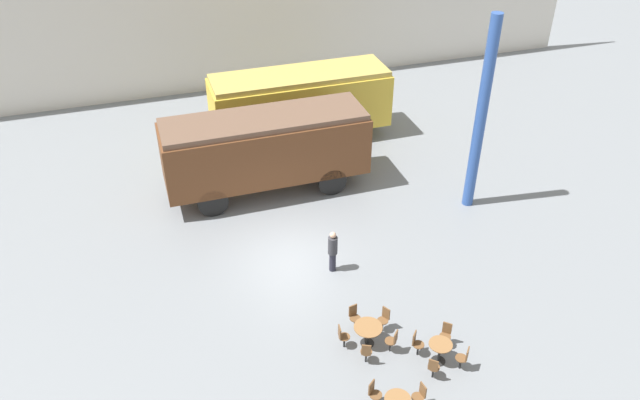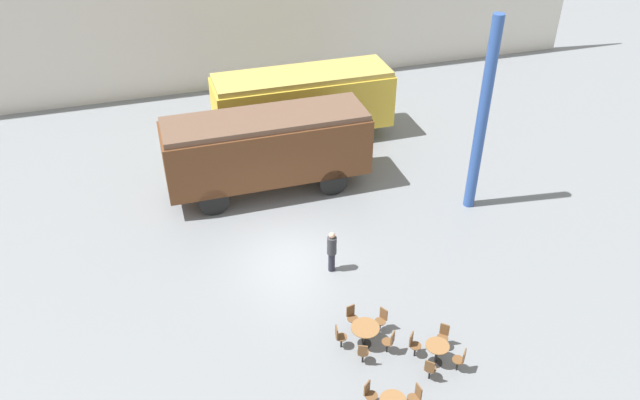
{
  "view_description": "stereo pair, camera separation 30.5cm",
  "coord_description": "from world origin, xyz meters",
  "px_view_note": "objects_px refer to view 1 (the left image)",
  "views": [
    {
      "loc": [
        -4.43,
        -17.4,
        14.75
      ],
      "look_at": [
        1.5,
        1.0,
        1.6
      ],
      "focal_mm": 35.0,
      "sensor_mm": 36.0,
      "label": 1
    },
    {
      "loc": [
        -4.13,
        -17.5,
        14.75
      ],
      "look_at": [
        1.5,
        1.0,
        1.6
      ],
      "focal_mm": 35.0,
      "sensor_mm": 36.0,
      "label": 2
    }
  ],
  "objects_px": {
    "passenger_coach_vintage": "(300,101)",
    "cafe_chair_0": "(366,352)",
    "cafe_table_mid": "(440,349)",
    "visitor_person": "(333,250)",
    "cafe_table_near": "(368,330)",
    "passenger_coach_wooden": "(265,147)"
  },
  "relations": [
    {
      "from": "passenger_coach_vintage",
      "to": "cafe_chair_0",
      "type": "height_order",
      "value": "passenger_coach_vintage"
    },
    {
      "from": "cafe_table_mid",
      "to": "visitor_person",
      "type": "xyz_separation_m",
      "value": [
        -1.7,
        5.02,
        0.37
      ]
    },
    {
      "from": "passenger_coach_vintage",
      "to": "cafe_table_near",
      "type": "xyz_separation_m",
      "value": [
        -1.82,
        -13.58,
        -1.44
      ]
    },
    {
      "from": "cafe_table_near",
      "to": "visitor_person",
      "type": "bearing_deg",
      "value": 88.52
    },
    {
      "from": "visitor_person",
      "to": "cafe_table_near",
      "type": "bearing_deg",
      "value": -91.48
    },
    {
      "from": "cafe_table_near",
      "to": "cafe_table_mid",
      "type": "distance_m",
      "value": 2.24
    },
    {
      "from": "cafe_table_near",
      "to": "cafe_chair_0",
      "type": "distance_m",
      "value": 0.82
    },
    {
      "from": "visitor_person",
      "to": "cafe_chair_0",
      "type": "bearing_deg",
      "value": -95.68
    },
    {
      "from": "cafe_table_near",
      "to": "passenger_coach_vintage",
      "type": "bearing_deg",
      "value": 82.37
    },
    {
      "from": "passenger_coach_wooden",
      "to": "visitor_person",
      "type": "distance_m",
      "value": 6.09
    },
    {
      "from": "cafe_table_near",
      "to": "cafe_table_mid",
      "type": "height_order",
      "value": "cafe_table_mid"
    },
    {
      "from": "passenger_coach_vintage",
      "to": "cafe_chair_0",
      "type": "xyz_separation_m",
      "value": [
        -2.16,
        -14.32,
        -1.5
      ]
    },
    {
      "from": "passenger_coach_wooden",
      "to": "cafe_table_mid",
      "type": "height_order",
      "value": "passenger_coach_wooden"
    },
    {
      "from": "passenger_coach_vintage",
      "to": "cafe_chair_0",
      "type": "distance_m",
      "value": 14.56
    },
    {
      "from": "passenger_coach_vintage",
      "to": "cafe_table_near",
      "type": "relative_size",
      "value": 9.42
    },
    {
      "from": "passenger_coach_vintage",
      "to": "cafe_table_mid",
      "type": "bearing_deg",
      "value": -90.1
    },
    {
      "from": "cafe_table_near",
      "to": "cafe_chair_0",
      "type": "relative_size",
      "value": 1.03
    },
    {
      "from": "cafe_chair_0",
      "to": "visitor_person",
      "type": "distance_m",
      "value": 4.46
    },
    {
      "from": "passenger_coach_vintage",
      "to": "cafe_table_mid",
      "type": "height_order",
      "value": "passenger_coach_vintage"
    },
    {
      "from": "cafe_chair_0",
      "to": "passenger_coach_wooden",
      "type": "bearing_deg",
      "value": 27.69
    },
    {
      "from": "passenger_coach_vintage",
      "to": "visitor_person",
      "type": "xyz_separation_m",
      "value": [
        -1.72,
        -9.9,
        -1.09
      ]
    },
    {
      "from": "passenger_coach_wooden",
      "to": "cafe_table_mid",
      "type": "relative_size",
      "value": 11.2
    }
  ]
}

